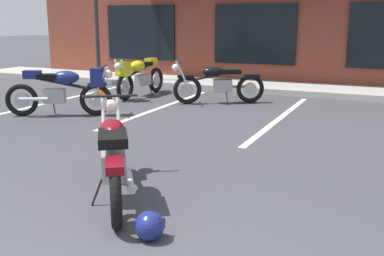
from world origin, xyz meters
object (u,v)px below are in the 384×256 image
motorcycle_orange_scrambler (64,89)px  traffic_cone (101,85)px  motorcycle_foreground_classic (113,156)px  motorcycle_green_cafe_racer (218,83)px  motorcycle_blue_standard (139,75)px  helmet_on_pavement (150,226)px

motorcycle_orange_scrambler → traffic_cone: bearing=109.2°
motorcycle_foreground_classic → traffic_cone: bearing=126.0°
motorcycle_foreground_classic → motorcycle_green_cafe_racer: 5.92m
motorcycle_blue_standard → motorcycle_green_cafe_racer: size_ratio=1.12×
motorcycle_green_cafe_racer → motorcycle_foreground_classic: bearing=-79.6°
motorcycle_green_cafe_racer → motorcycle_orange_scrambler: same height
motorcycle_blue_standard → motorcycle_green_cafe_racer: 2.11m
motorcycle_foreground_classic → motorcycle_orange_scrambler: bearing=135.3°
helmet_on_pavement → motorcycle_green_cafe_racer: bearing=106.2°
motorcycle_blue_standard → motorcycle_orange_scrambler: bearing=-92.9°
traffic_cone → motorcycle_orange_scrambler: bearing=-70.8°
motorcycle_blue_standard → helmet_on_pavement: motorcycle_blue_standard is taller
traffic_cone → motorcycle_blue_standard: bearing=9.8°
motorcycle_green_cafe_racer → traffic_cone: bearing=-178.2°
motorcycle_foreground_classic → motorcycle_blue_standard: (-3.18, 5.90, 0.07)m
motorcycle_foreground_classic → helmet_on_pavement: size_ratio=7.01×
motorcycle_foreground_classic → traffic_cone: motorcycle_foreground_classic is taller
helmet_on_pavement → motorcycle_foreground_classic: bearing=139.5°
traffic_cone → motorcycle_green_cafe_racer: bearing=1.8°
motorcycle_green_cafe_racer → traffic_cone: size_ratio=3.55×
motorcycle_orange_scrambler → motorcycle_foreground_classic: bearing=-44.7°
motorcycle_orange_scrambler → traffic_cone: motorcycle_orange_scrambler is taller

